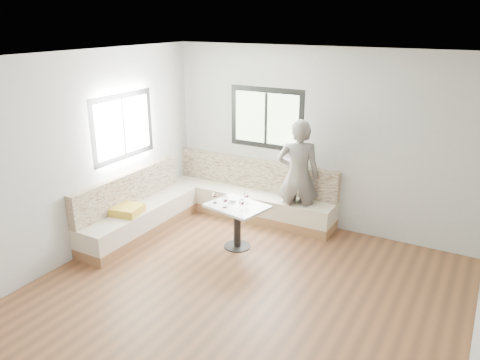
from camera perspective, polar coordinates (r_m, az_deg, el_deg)
name	(u,v)px	position (r m, az deg, el deg)	size (l,w,h in m)	color
room	(236,185)	(5.24, -0.45, -0.65)	(5.01, 5.01, 2.81)	brown
banquette	(203,204)	(7.61, -4.54, -2.92)	(2.90, 2.80, 0.95)	#93643F
table	(237,216)	(6.74, -0.34, -4.39)	(0.92, 0.78, 0.66)	black
person	(298,176)	(7.22, 7.09, 0.50)	(0.65, 0.43, 1.78)	#66605B
olive_ramekin	(232,200)	(6.79, -0.95, -2.50)	(0.10, 0.10, 0.04)	white
wine_glass_a	(215,195)	(6.71, -3.09, -1.83)	(0.08, 0.08, 0.18)	white
wine_glass_b	(225,199)	(6.55, -1.85, -2.36)	(0.08, 0.08, 0.18)	white
wine_glass_c	(242,202)	(6.45, 0.20, -2.71)	(0.08, 0.08, 0.18)	white
wine_glass_d	(246,195)	(6.70, 0.78, -1.84)	(0.08, 0.08, 0.18)	white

